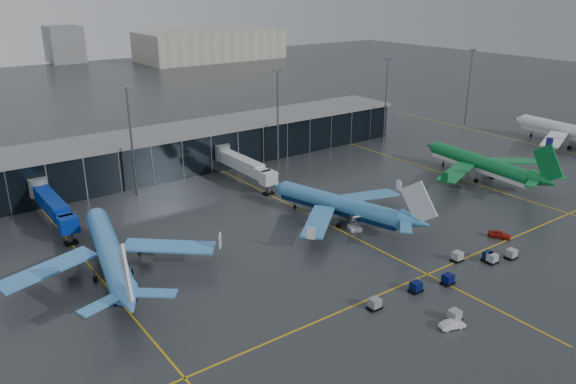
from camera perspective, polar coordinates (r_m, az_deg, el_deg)
ground at (r=101.14m, az=3.75°, el=-6.65°), size 600.00×600.00×0.00m
terminal_pier at (r=148.75m, az=-11.66°, el=4.16°), size 142.00×17.00×10.70m
jet_bridges at (r=121.37m, az=-22.81°, el=-1.20°), size 94.00×27.50×7.20m
flood_masts at (r=138.32m, az=-7.90°, el=6.77°), size 203.00×0.50×25.50m
distant_hangars at (r=357.61m, az=-18.84°, el=13.37°), size 260.00×71.00×22.00m
taxi_lines at (r=114.30m, az=4.22°, el=-3.34°), size 220.00×120.00×0.02m
airliner_arkefly at (r=97.73m, az=-17.87°, el=-4.46°), size 44.51×48.54×12.94m
airliner_klm_near at (r=114.07m, az=5.19°, el=-0.21°), size 42.86×46.18×11.88m
airliner_aer_lingus at (r=147.31m, az=18.99°, el=3.67°), size 40.39×44.84×12.65m
airliner_ba at (r=188.35m, az=26.95°, el=6.22°), size 43.24×48.24×13.83m
baggage_carts at (r=97.71m, az=16.84°, el=-8.08°), size 33.59×13.30×1.70m
mobile_airstair at (r=112.43m, az=6.78°, el=-3.43°), size 3.29×3.81×3.45m
service_van_red at (r=115.51m, az=20.69°, el=-4.05°), size 3.44×4.45×1.42m
service_van_white at (r=84.86m, az=16.36°, el=-12.78°), size 4.02×2.45×1.25m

